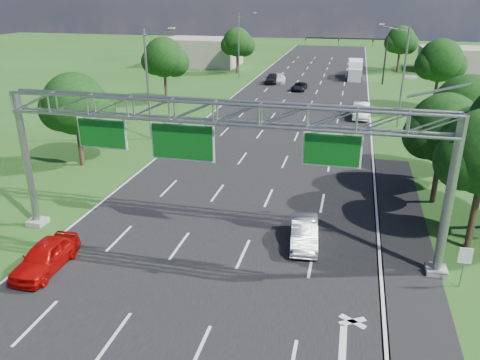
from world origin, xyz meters
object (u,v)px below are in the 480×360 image
(red_coupe, at_px, (45,256))
(regulatory_sign, at_px, (465,259))
(traffic_signal, at_px, (362,49))
(silver_sedan, at_px, (304,233))
(box_truck, at_px, (355,70))
(sign_gantry, at_px, (217,124))

(red_coupe, bearing_deg, regulatory_sign, 7.59)
(traffic_signal, bearing_deg, silver_sedan, -92.96)
(regulatory_sign, relative_size, box_truck, 0.28)
(traffic_signal, bearing_deg, regulatory_sign, -84.80)
(regulatory_sign, xyz_separation_m, silver_sedan, (-7.59, 2.39, -0.83))
(red_coupe, bearing_deg, box_truck, 75.43)
(sign_gantry, xyz_separation_m, traffic_signal, (7.15, 53.00, -1.72))
(box_truck, bearing_deg, sign_gantry, -96.68)
(silver_sedan, height_order, box_truck, box_truck)
(traffic_signal, height_order, box_truck, traffic_signal)
(traffic_signal, xyz_separation_m, red_coupe, (-14.92, -57.22, -4.44))
(traffic_signal, xyz_separation_m, silver_sedan, (-2.67, -51.63, -4.49))
(red_coupe, bearing_deg, traffic_signal, 73.82)
(sign_gantry, height_order, box_truck, sign_gantry)
(regulatory_sign, relative_size, silver_sedan, 0.51)
(sign_gantry, xyz_separation_m, regulatory_sign, (12.07, -1.02, -5.38))
(sign_gantry, bearing_deg, box_truck, 83.57)
(regulatory_sign, bearing_deg, traffic_signal, 95.20)
(sign_gantry, distance_m, regulatory_sign, 13.25)
(regulatory_sign, height_order, red_coupe, regulatory_sign)
(silver_sedan, bearing_deg, box_truck, 82.06)
(regulatory_sign, bearing_deg, box_truck, 95.45)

